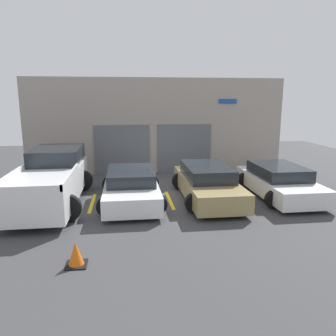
# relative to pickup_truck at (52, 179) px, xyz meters

# --- Properties ---
(ground_plane) EXTENTS (28.00, 28.00, 0.00)m
(ground_plane) POSITION_rel_pickup_truck_xyz_m (4.19, 1.29, -0.86)
(ground_plane) COLOR #3D3D3F
(shophouse_building) EXTENTS (12.68, 0.68, 4.64)m
(shophouse_building) POSITION_rel_pickup_truck_xyz_m (4.18, 4.58, 1.43)
(shophouse_building) COLOR #9E9389
(shophouse_building) RESTS_ON ground
(pickup_truck) EXTENTS (2.53, 5.53, 1.80)m
(pickup_truck) POSITION_rel_pickup_truck_xyz_m (0.00, 0.00, 0.00)
(pickup_truck) COLOR white
(pickup_truck) RESTS_ON ground
(sedan_white) EXTENTS (2.26, 4.44, 1.17)m
(sedan_white) POSITION_rel_pickup_truck_xyz_m (2.79, -0.24, -0.30)
(sedan_white) COLOR white
(sedan_white) RESTS_ON ground
(sedan_side) EXTENTS (2.25, 4.43, 1.18)m
(sedan_side) POSITION_rel_pickup_truck_xyz_m (8.38, -0.24, -0.30)
(sedan_side) COLOR white
(sedan_side) RESTS_ON ground
(van_right) EXTENTS (2.22, 4.75, 1.25)m
(van_right) POSITION_rel_pickup_truck_xyz_m (5.59, -0.23, -0.27)
(van_right) COLOR #9E8956
(van_right) RESTS_ON ground
(parking_stripe_far_left) EXTENTS (0.12, 2.20, 0.01)m
(parking_stripe_far_left) POSITION_rel_pickup_truck_xyz_m (-1.40, -0.26, -0.86)
(parking_stripe_far_left) COLOR gold
(parking_stripe_far_left) RESTS_ON ground
(parking_stripe_left) EXTENTS (0.12, 2.20, 0.01)m
(parking_stripe_left) POSITION_rel_pickup_truck_xyz_m (1.40, -0.26, -0.86)
(parking_stripe_left) COLOR gold
(parking_stripe_left) RESTS_ON ground
(parking_stripe_centre) EXTENTS (0.12, 2.20, 0.01)m
(parking_stripe_centre) POSITION_rel_pickup_truck_xyz_m (4.19, -0.26, -0.86)
(parking_stripe_centre) COLOR gold
(parking_stripe_centre) RESTS_ON ground
(parking_stripe_right) EXTENTS (0.12, 2.20, 0.01)m
(parking_stripe_right) POSITION_rel_pickup_truck_xyz_m (6.98, -0.26, -0.86)
(parking_stripe_right) COLOR gold
(parking_stripe_right) RESTS_ON ground
(parking_stripe_far_right) EXTENTS (0.12, 2.20, 0.01)m
(parking_stripe_far_right) POSITION_rel_pickup_truck_xyz_m (9.78, -0.26, -0.86)
(parking_stripe_far_right) COLOR gold
(parking_stripe_far_right) RESTS_ON ground
(traffic_cone) EXTENTS (0.47, 0.47, 0.55)m
(traffic_cone) POSITION_rel_pickup_truck_xyz_m (1.48, -4.76, -0.61)
(traffic_cone) COLOR black
(traffic_cone) RESTS_ON ground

